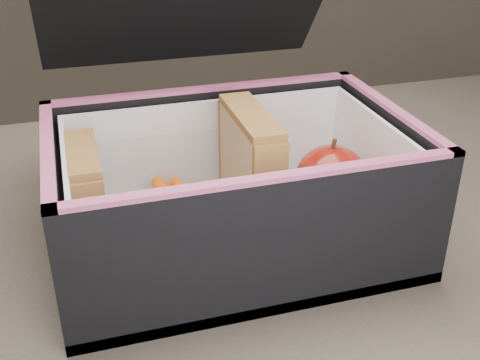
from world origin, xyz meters
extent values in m
cube|color=#62554C|center=(0.00, 0.00, 0.73)|extent=(1.20, 0.80, 0.03)
cube|color=#382D26|center=(0.55, 0.35, 0.36)|extent=(0.05, 0.05, 0.72)
cube|color=tan|center=(-0.16, 0.02, 0.81)|extent=(0.01, 0.09, 0.09)
cube|color=#B2515E|center=(-0.16, 0.02, 0.81)|extent=(0.01, 0.08, 0.09)
cube|color=tan|center=(-0.15, 0.02, 0.81)|extent=(0.01, 0.09, 0.09)
cube|color=brown|center=(-0.16, 0.02, 0.86)|extent=(0.03, 0.09, 0.01)
cube|color=tan|center=(-0.02, 0.02, 0.82)|extent=(0.01, 0.10, 0.11)
cube|color=#B2515E|center=(-0.01, 0.02, 0.82)|extent=(0.01, 0.10, 0.10)
cube|color=tan|center=(0.00, 0.02, 0.82)|extent=(0.01, 0.10, 0.11)
cube|color=brown|center=(-0.01, 0.02, 0.88)|extent=(0.03, 0.11, 0.01)
cylinder|color=#D95608|center=(-0.07, 0.06, 0.77)|extent=(0.02, 0.10, 0.01)
cylinder|color=#D95608|center=(-0.07, 0.04, 0.79)|extent=(0.03, 0.10, 0.01)
cylinder|color=#D95608|center=(-0.08, 0.03, 0.80)|extent=(0.02, 0.10, 0.01)
cylinder|color=#D95608|center=(-0.07, 0.04, 0.77)|extent=(0.02, 0.10, 0.01)
cylinder|color=#D95608|center=(-0.08, 0.02, 0.79)|extent=(0.02, 0.10, 0.01)
cylinder|color=#D95608|center=(-0.07, 0.03, 0.80)|extent=(0.02, 0.10, 0.01)
cylinder|color=#D95608|center=(-0.07, 0.01, 0.77)|extent=(0.03, 0.10, 0.01)
cylinder|color=#D95608|center=(-0.10, 0.00, 0.79)|extent=(0.03, 0.10, 0.01)
cube|color=white|center=(0.07, 0.02, 0.77)|extent=(0.09, 0.10, 0.01)
ellipsoid|color=#7E0300|center=(0.07, 0.03, 0.80)|extent=(0.08, 0.08, 0.06)
cylinder|color=#472B19|center=(0.07, 0.03, 0.84)|extent=(0.01, 0.01, 0.01)
camera|label=1|loc=(-0.16, -0.44, 1.08)|focal=45.00mm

